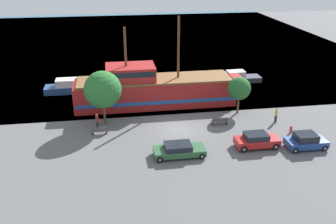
{
  "coord_description": "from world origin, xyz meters",
  "views": [
    {
      "loc": [
        -6.6,
        -35.23,
        17.27
      ],
      "look_at": [
        -0.75,
        2.0,
        1.2
      ],
      "focal_mm": 40.0,
      "sensor_mm": 36.0,
      "label": 1
    }
  ],
  "objects_px": {
    "moored_boat_dockside": "(70,87)",
    "fire_hydrant": "(291,129)",
    "moored_boat_outer": "(238,78)",
    "pedestrian_walking_near": "(97,121)",
    "parked_car_curb_front": "(179,150)",
    "bench_promenade_west": "(220,121)",
    "pirate_ship": "(153,89)",
    "parked_car_curb_mid": "(257,140)",
    "bench_promenade_east": "(100,130)",
    "pedestrian_walking_far": "(276,115)",
    "parked_car_curb_rear": "(306,141)"
  },
  "relations": [
    {
      "from": "pirate_ship",
      "to": "moored_boat_outer",
      "type": "relative_size",
      "value": 3.25
    },
    {
      "from": "moored_boat_dockside",
      "to": "pedestrian_walking_far",
      "type": "bearing_deg",
      "value": -30.24
    },
    {
      "from": "parked_car_curb_front",
      "to": "fire_hydrant",
      "type": "relative_size",
      "value": 6.16
    },
    {
      "from": "moored_boat_dockside",
      "to": "moored_boat_outer",
      "type": "distance_m",
      "value": 23.74
    },
    {
      "from": "pirate_ship",
      "to": "parked_car_curb_rear",
      "type": "height_order",
      "value": "pirate_ship"
    },
    {
      "from": "pedestrian_walking_far",
      "to": "pirate_ship",
      "type": "bearing_deg",
      "value": 149.25
    },
    {
      "from": "parked_car_curb_mid",
      "to": "parked_car_curb_rear",
      "type": "distance_m",
      "value": 4.67
    },
    {
      "from": "moored_boat_dockside",
      "to": "parked_car_curb_front",
      "type": "relative_size",
      "value": 1.46
    },
    {
      "from": "pirate_ship",
      "to": "fire_hydrant",
      "type": "distance_m",
      "value": 16.74
    },
    {
      "from": "pirate_ship",
      "to": "parked_car_curb_front",
      "type": "height_order",
      "value": "pirate_ship"
    },
    {
      "from": "parked_car_curb_mid",
      "to": "bench_promenade_east",
      "type": "bearing_deg",
      "value": 160.87
    },
    {
      "from": "moored_boat_outer",
      "to": "pedestrian_walking_far",
      "type": "relative_size",
      "value": 3.74
    },
    {
      "from": "parked_car_curb_mid",
      "to": "pedestrian_walking_far",
      "type": "relative_size",
      "value": 2.46
    },
    {
      "from": "moored_boat_outer",
      "to": "fire_hydrant",
      "type": "xyz_separation_m",
      "value": [
        -0.0,
        -17.06,
        -0.18
      ]
    },
    {
      "from": "parked_car_curb_rear",
      "to": "bench_promenade_east",
      "type": "distance_m",
      "value": 20.43
    },
    {
      "from": "parked_car_curb_rear",
      "to": "pirate_ship",
      "type": "bearing_deg",
      "value": 133.71
    },
    {
      "from": "moored_boat_outer",
      "to": "pedestrian_walking_near",
      "type": "relative_size",
      "value": 3.57
    },
    {
      "from": "moored_boat_dockside",
      "to": "pedestrian_walking_near",
      "type": "distance_m",
      "value": 12.86
    },
    {
      "from": "pirate_ship",
      "to": "pedestrian_walking_near",
      "type": "height_order",
      "value": "pirate_ship"
    },
    {
      "from": "fire_hydrant",
      "to": "pedestrian_walking_near",
      "type": "bearing_deg",
      "value": 168.65
    },
    {
      "from": "parked_car_curb_mid",
      "to": "pedestrian_walking_near",
      "type": "bearing_deg",
      "value": 156.92
    },
    {
      "from": "fire_hydrant",
      "to": "moored_boat_outer",
      "type": "bearing_deg",
      "value": 89.99
    },
    {
      "from": "parked_car_curb_mid",
      "to": "pedestrian_walking_near",
      "type": "distance_m",
      "value": 16.47
    },
    {
      "from": "parked_car_curb_front",
      "to": "bench_promenade_east",
      "type": "height_order",
      "value": "parked_car_curb_front"
    },
    {
      "from": "parked_car_curb_rear",
      "to": "pedestrian_walking_far",
      "type": "height_order",
      "value": "pedestrian_walking_far"
    },
    {
      "from": "moored_boat_dockside",
      "to": "parked_car_curb_front",
      "type": "distance_m",
      "value": 22.34
    },
    {
      "from": "pirate_ship",
      "to": "parked_car_curb_rear",
      "type": "bearing_deg",
      "value": -46.29
    },
    {
      "from": "pirate_ship",
      "to": "parked_car_curb_front",
      "type": "bearing_deg",
      "value": -86.77
    },
    {
      "from": "pirate_ship",
      "to": "bench_promenade_west",
      "type": "distance_m",
      "value": 9.76
    },
    {
      "from": "parked_car_curb_mid",
      "to": "pedestrian_walking_far",
      "type": "xyz_separation_m",
      "value": [
        4.25,
        5.19,
        0.12
      ]
    },
    {
      "from": "parked_car_curb_front",
      "to": "fire_hydrant",
      "type": "height_order",
      "value": "parked_car_curb_front"
    },
    {
      "from": "parked_car_curb_front",
      "to": "bench_promenade_west",
      "type": "relative_size",
      "value": 2.71
    },
    {
      "from": "moored_boat_dockside",
      "to": "fire_hydrant",
      "type": "distance_m",
      "value": 28.76
    },
    {
      "from": "fire_hydrant",
      "to": "bench_promenade_west",
      "type": "distance_m",
      "value": 7.43
    },
    {
      "from": "moored_boat_dockside",
      "to": "pedestrian_walking_far",
      "type": "relative_size",
      "value": 4.06
    },
    {
      "from": "pedestrian_walking_near",
      "to": "pedestrian_walking_far",
      "type": "bearing_deg",
      "value": -3.75
    },
    {
      "from": "parked_car_curb_mid",
      "to": "parked_car_curb_rear",
      "type": "height_order",
      "value": "parked_car_curb_rear"
    },
    {
      "from": "parked_car_curb_mid",
      "to": "bench_promenade_west",
      "type": "distance_m",
      "value": 5.84
    },
    {
      "from": "fire_hydrant",
      "to": "pedestrian_walking_far",
      "type": "relative_size",
      "value": 0.45
    },
    {
      "from": "moored_boat_outer",
      "to": "parked_car_curb_rear",
      "type": "relative_size",
      "value": 1.66
    },
    {
      "from": "moored_boat_outer",
      "to": "parked_car_curb_mid",
      "type": "xyz_separation_m",
      "value": [
        -4.74,
        -19.52,
        0.15
      ]
    },
    {
      "from": "parked_car_curb_front",
      "to": "pedestrian_walking_near",
      "type": "distance_m",
      "value": 10.24
    },
    {
      "from": "bench_promenade_west",
      "to": "pedestrian_walking_near",
      "type": "bearing_deg",
      "value": 175.61
    },
    {
      "from": "parked_car_curb_mid",
      "to": "fire_hydrant",
      "type": "xyz_separation_m",
      "value": [
        4.73,
        2.47,
        -0.33
      ]
    },
    {
      "from": "parked_car_curb_front",
      "to": "parked_car_curb_mid",
      "type": "distance_m",
      "value": 7.68
    },
    {
      "from": "bench_promenade_east",
      "to": "fire_hydrant",
      "type": "bearing_deg",
      "value": -7.86
    },
    {
      "from": "pedestrian_walking_near",
      "to": "pedestrian_walking_far",
      "type": "distance_m",
      "value": 19.44
    },
    {
      "from": "parked_car_curb_front",
      "to": "bench_promenade_west",
      "type": "distance_m",
      "value": 8.19
    },
    {
      "from": "pedestrian_walking_near",
      "to": "parked_car_curb_rear",
      "type": "bearing_deg",
      "value": -20.39
    },
    {
      "from": "parked_car_curb_front",
      "to": "pedestrian_walking_near",
      "type": "xyz_separation_m",
      "value": [
        -7.49,
        6.98,
        0.27
      ]
    }
  ]
}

